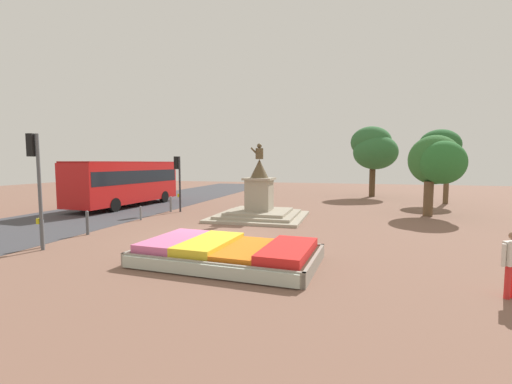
{
  "coord_description": "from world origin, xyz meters",
  "views": [
    {
      "loc": [
        5.53,
        -12.95,
        3.14
      ],
      "look_at": [
        1.38,
        2.18,
        1.78
      ],
      "focal_mm": 24.0,
      "sensor_mm": 36.0,
      "label": 1
    }
  ],
  "objects_px": {
    "statue_monument": "(259,204)",
    "pedestrian_with_handbag": "(512,260)",
    "city_bus": "(126,181)",
    "kerb_bollard_mid_b": "(141,213)",
    "traffic_light_mid_block": "(178,174)",
    "kerb_bollard_mid_a": "(87,222)",
    "flower_planter": "(227,253)",
    "kerb_bollard_north": "(171,204)",
    "kerb_bollard_south": "(42,232)",
    "traffic_light_near_crossing": "(36,171)"
  },
  "relations": [
    {
      "from": "pedestrian_with_handbag",
      "to": "kerb_bollard_mid_a",
      "type": "distance_m",
      "value": 14.99
    },
    {
      "from": "traffic_light_mid_block",
      "to": "kerb_bollard_mid_b",
      "type": "distance_m",
      "value": 4.02
    },
    {
      "from": "flower_planter",
      "to": "city_bus",
      "type": "relative_size",
      "value": 0.62
    },
    {
      "from": "traffic_light_mid_block",
      "to": "kerb_bollard_mid_a",
      "type": "distance_m",
      "value": 7.61
    },
    {
      "from": "kerb_bollard_north",
      "to": "traffic_light_near_crossing",
      "type": "bearing_deg",
      "value": -88.42
    },
    {
      "from": "pedestrian_with_handbag",
      "to": "traffic_light_near_crossing",
      "type": "bearing_deg",
      "value": 177.43
    },
    {
      "from": "kerb_bollard_north",
      "to": "flower_planter",
      "type": "bearing_deg",
      "value": -52.42
    },
    {
      "from": "traffic_light_near_crossing",
      "to": "pedestrian_with_handbag",
      "type": "height_order",
      "value": "traffic_light_near_crossing"
    },
    {
      "from": "city_bus",
      "to": "kerb_bollard_mid_a",
      "type": "relative_size",
      "value": 8.82
    },
    {
      "from": "flower_planter",
      "to": "kerb_bollard_mid_b",
      "type": "height_order",
      "value": "kerb_bollard_mid_b"
    },
    {
      "from": "traffic_light_mid_block",
      "to": "kerb_bollard_north",
      "type": "bearing_deg",
      "value": -159.59
    },
    {
      "from": "traffic_light_mid_block",
      "to": "traffic_light_near_crossing",
      "type": "bearing_deg",
      "value": -91.15
    },
    {
      "from": "traffic_light_mid_block",
      "to": "kerb_bollard_north",
      "type": "distance_m",
      "value": 1.97
    },
    {
      "from": "statue_monument",
      "to": "traffic_light_near_crossing",
      "type": "xyz_separation_m",
      "value": [
        -5.79,
        -9.0,
        2.06
      ]
    },
    {
      "from": "traffic_light_near_crossing",
      "to": "flower_planter",
      "type": "bearing_deg",
      "value": 2.87
    },
    {
      "from": "city_bus",
      "to": "kerb_bollard_mid_b",
      "type": "bearing_deg",
      "value": -47.49
    },
    {
      "from": "city_bus",
      "to": "traffic_light_mid_block",
      "type": "bearing_deg",
      "value": -16.0
    },
    {
      "from": "kerb_bollard_mid_b",
      "to": "kerb_bollard_south",
      "type": "bearing_deg",
      "value": -89.67
    },
    {
      "from": "statue_monument",
      "to": "city_bus",
      "type": "relative_size",
      "value": 0.54
    },
    {
      "from": "statue_monument",
      "to": "traffic_light_near_crossing",
      "type": "relative_size",
      "value": 1.22
    },
    {
      "from": "kerb_bollard_mid_a",
      "to": "kerb_bollard_south",
      "type": "bearing_deg",
      "value": -88.86
    },
    {
      "from": "statue_monument",
      "to": "city_bus",
      "type": "bearing_deg",
      "value": 167.17
    },
    {
      "from": "statue_monument",
      "to": "pedestrian_with_handbag",
      "type": "distance_m",
      "value": 12.89
    },
    {
      "from": "kerb_bollard_north",
      "to": "city_bus",
      "type": "bearing_deg",
      "value": 160.38
    },
    {
      "from": "city_bus",
      "to": "kerb_bollard_north",
      "type": "height_order",
      "value": "city_bus"
    },
    {
      "from": "traffic_light_mid_block",
      "to": "kerb_bollard_mid_a",
      "type": "relative_size",
      "value": 3.33
    },
    {
      "from": "pedestrian_with_handbag",
      "to": "kerb_bollard_mid_b",
      "type": "relative_size",
      "value": 2.01
    },
    {
      "from": "city_bus",
      "to": "kerb_bollard_south",
      "type": "height_order",
      "value": "city_bus"
    },
    {
      "from": "pedestrian_with_handbag",
      "to": "kerb_bollard_north",
      "type": "relative_size",
      "value": 1.57
    },
    {
      "from": "traffic_light_near_crossing",
      "to": "kerb_bollard_mid_a",
      "type": "bearing_deg",
      "value": 96.02
    },
    {
      "from": "pedestrian_with_handbag",
      "to": "kerb_bollard_south",
      "type": "relative_size",
      "value": 1.47
    },
    {
      "from": "kerb_bollard_south",
      "to": "traffic_light_near_crossing",
      "type": "bearing_deg",
      "value": -53.62
    },
    {
      "from": "city_bus",
      "to": "kerb_bollard_mid_a",
      "type": "height_order",
      "value": "city_bus"
    },
    {
      "from": "statue_monument",
      "to": "kerb_bollard_north",
      "type": "height_order",
      "value": "statue_monument"
    },
    {
      "from": "flower_planter",
      "to": "pedestrian_with_handbag",
      "type": "height_order",
      "value": "pedestrian_with_handbag"
    },
    {
      "from": "traffic_light_near_crossing",
      "to": "kerb_bollard_south",
      "type": "distance_m",
      "value": 2.3
    },
    {
      "from": "kerb_bollard_south",
      "to": "kerb_bollard_north",
      "type": "xyz_separation_m",
      "value": [
        -0.04,
        9.5,
        -0.04
      ]
    },
    {
      "from": "traffic_light_near_crossing",
      "to": "traffic_light_mid_block",
      "type": "bearing_deg",
      "value": 88.85
    },
    {
      "from": "kerb_bollard_mid_b",
      "to": "statue_monument",
      "type": "bearing_deg",
      "value": 22.05
    },
    {
      "from": "flower_planter",
      "to": "kerb_bollard_mid_a",
      "type": "distance_m",
      "value": 7.64
    },
    {
      "from": "city_bus",
      "to": "kerb_bollard_mid_b",
      "type": "distance_m",
      "value": 6.73
    },
    {
      "from": "kerb_bollard_mid_a",
      "to": "kerb_bollard_mid_b",
      "type": "distance_m",
      "value": 3.92
    },
    {
      "from": "pedestrian_with_handbag",
      "to": "city_bus",
      "type": "bearing_deg",
      "value": 147.71
    },
    {
      "from": "kerb_bollard_south",
      "to": "statue_monument",
      "type": "bearing_deg",
      "value": 55.27
    },
    {
      "from": "flower_planter",
      "to": "pedestrian_with_handbag",
      "type": "bearing_deg",
      "value": -7.73
    },
    {
      "from": "traffic_light_mid_block",
      "to": "kerb_bollard_south",
      "type": "relative_size",
      "value": 3.29
    },
    {
      "from": "traffic_light_mid_block",
      "to": "city_bus",
      "type": "bearing_deg",
      "value": 164.0
    },
    {
      "from": "kerb_bollard_south",
      "to": "kerb_bollard_mid_a",
      "type": "distance_m",
      "value": 2.32
    },
    {
      "from": "traffic_light_near_crossing",
      "to": "kerb_bollard_north",
      "type": "relative_size",
      "value": 4.14
    },
    {
      "from": "statue_monument",
      "to": "traffic_light_near_crossing",
      "type": "bearing_deg",
      "value": -122.75
    }
  ]
}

